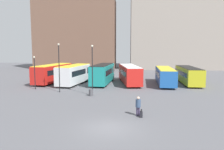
# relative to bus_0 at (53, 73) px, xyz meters

# --- Properties ---
(ground_plane) EXTENTS (160.00, 160.00, 0.00)m
(ground_plane) POSITION_rel_bus_0_xyz_m (11.93, -22.54, -1.75)
(ground_plane) COLOR #56565B
(building_block_left) EXTENTS (24.42, 11.40, 21.49)m
(building_block_left) POSITION_rel_bus_0_xyz_m (-2.71, 30.64, 9.00)
(building_block_left) COLOR brown
(building_block_left) RESTS_ON ground_plane
(building_block_right) EXTENTS (26.38, 11.28, 32.78)m
(building_block_right) POSITION_rel_bus_0_xyz_m (27.54, 30.64, 14.64)
(building_block_right) COLOR gray
(building_block_right) RESTS_ON ground_plane
(bus_0) EXTENTS (4.20, 10.94, 3.21)m
(bus_0) POSITION_rel_bus_0_xyz_m (0.00, 0.00, 0.00)
(bus_0) COLOR red
(bus_0) RESTS_ON ground_plane
(bus_1) EXTENTS (4.08, 9.75, 3.25)m
(bus_1) POSITION_rel_bus_0_xyz_m (4.25, -1.78, 0.01)
(bus_1) COLOR silver
(bus_1) RESTS_ON ground_plane
(bus_2) EXTENTS (3.38, 10.29, 3.34)m
(bus_2) POSITION_rel_bus_0_xyz_m (9.07, -0.78, 0.06)
(bus_2) COLOR #19847F
(bus_2) RESTS_ON ground_plane
(bus_3) EXTENTS (4.10, 11.75, 3.12)m
(bus_3) POSITION_rel_bus_0_xyz_m (13.65, -0.12, -0.05)
(bus_3) COLOR red
(bus_3) RESTS_ON ground_plane
(bus_4) EXTENTS (3.23, 10.71, 2.81)m
(bus_4) POSITION_rel_bus_0_xyz_m (19.65, -1.21, -0.21)
(bus_4) COLOR #1E56A3
(bus_4) RESTS_ON ground_plane
(bus_5) EXTENTS (2.96, 10.81, 2.87)m
(bus_5) POSITION_rel_bus_0_xyz_m (23.87, 0.11, -0.18)
(bus_5) COLOR gold
(bus_5) RESTS_ON ground_plane
(traveler) EXTENTS (0.45, 0.45, 1.73)m
(traveler) POSITION_rel_bus_0_xyz_m (14.25, -19.28, -0.72)
(traveler) COLOR #382D4C
(traveler) RESTS_ON ground_plane
(suitcase) EXTENTS (0.22, 0.34, 0.77)m
(suitcase) POSITION_rel_bus_0_xyz_m (14.50, -19.73, -1.47)
(suitcase) COLOR black
(suitcase) RESTS_ON ground_plane
(lamp_post_0) EXTENTS (0.28, 0.28, 4.91)m
(lamp_post_0) POSITION_rel_bus_0_xyz_m (-0.37, -7.11, 1.19)
(lamp_post_0) COLOR black
(lamp_post_0) RESTS_ON ground_plane
(lamp_post_1) EXTENTS (0.28, 0.28, 6.45)m
(lamp_post_1) POSITION_rel_bus_0_xyz_m (8.83, -10.83, 2.00)
(lamp_post_1) COLOR black
(lamp_post_1) RESTS_ON ground_plane
(lamp_post_2) EXTENTS (0.28, 0.28, 6.71)m
(lamp_post_2) POSITION_rel_bus_0_xyz_m (3.94, -9.02, 2.13)
(lamp_post_2) COLOR black
(lamp_post_2) RESTS_ON ground_plane
(trash_bin) EXTENTS (0.52, 0.52, 0.85)m
(trash_bin) POSITION_rel_bus_0_xyz_m (8.67, -11.20, -1.32)
(trash_bin) COLOR #47474C
(trash_bin) RESTS_ON ground_plane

